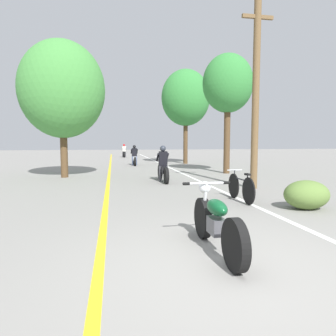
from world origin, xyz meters
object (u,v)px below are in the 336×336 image
object	(u,v)px
roadside_tree_left	(62,90)
roadside_tree_right_far	(186,98)
utility_pole	(256,93)
motorcycle_rider_far	(124,152)
motorcycle_rider_lead	(163,168)
motorcycle_rider_mid	(134,158)
roadside_tree_right_near	(228,84)
motorcycle_foreground	(216,222)
bicycle_parked	(241,187)

from	to	relation	value
roadside_tree_left	roadside_tree_right_far	bearing A→B (deg)	44.75
roadside_tree_right_far	utility_pole	bearing A→B (deg)	-92.41
roadside_tree_right_far	motorcycle_rider_far	world-z (taller)	roadside_tree_right_far
roadside_tree_left	motorcycle_rider_lead	bearing A→B (deg)	-27.87
roadside_tree_right_far	motorcycle_rider_lead	bearing A→B (deg)	-108.93
roadside_tree_right_far	roadside_tree_left	world-z (taller)	roadside_tree_right_far
motorcycle_rider_mid	utility_pole	bearing A→B (deg)	-73.36
utility_pole	roadside_tree_right_far	size ratio (longest dim) A/B	0.92
roadside_tree_right_near	motorcycle_rider_far	xyz separation A→B (m)	(-4.59, 17.69, -3.98)
roadside_tree_right_near	motorcycle_rider_lead	world-z (taller)	roadside_tree_right_near
motorcycle_foreground	roadside_tree_right_far	bearing A→B (deg)	77.64
motorcycle_rider_far	bicycle_parked	size ratio (longest dim) A/B	1.25
roadside_tree_right_near	roadside_tree_right_far	bearing A→B (deg)	93.60
utility_pole	motorcycle_rider_far	xyz separation A→B (m)	(-3.64, 22.66, -2.74)
roadside_tree_right_far	bicycle_parked	bearing A→B (deg)	-97.70
utility_pole	roadside_tree_right_far	distance (m)	12.17
roadside_tree_right_far	motorcycle_rider_far	size ratio (longest dim) A/B	3.30
roadside_tree_right_far	bicycle_parked	xyz separation A→B (m)	(-1.91, -14.13, -4.46)
motorcycle_foreground	motorcycle_rider_lead	size ratio (longest dim) A/B	0.94
roadside_tree_right_far	motorcycle_foreground	distance (m)	18.54
motorcycle_rider_far	roadside_tree_right_far	bearing A→B (deg)	-68.63
motorcycle_rider_lead	motorcycle_rider_far	distance (m)	20.29
roadside_tree_right_far	motorcycle_rider_mid	size ratio (longest dim) A/B	3.48
utility_pole	roadside_tree_right_far	world-z (taller)	roadside_tree_right_far
motorcycle_foreground	motorcycle_rider_lead	world-z (taller)	motorcycle_rider_lead
roadside_tree_right_near	roadside_tree_right_far	xyz separation A→B (m)	(-0.45, 7.09, 0.32)
utility_pole	roadside_tree_right_near	distance (m)	5.21
motorcycle_rider_far	roadside_tree_right_near	bearing A→B (deg)	-75.45
utility_pole	motorcycle_rider_far	distance (m)	23.11
motorcycle_rider_mid	roadside_tree_left	bearing A→B (deg)	-119.00
motorcycle_rider_mid	bicycle_parked	bearing A→B (deg)	-81.64
roadside_tree_left	bicycle_parked	xyz separation A→B (m)	(5.61, -6.67, -3.57)
motorcycle_rider_mid	motorcycle_rider_far	bearing A→B (deg)	91.44
motorcycle_foreground	bicycle_parked	world-z (taller)	motorcycle_foreground
roadside_tree_left	bicycle_parked	distance (m)	9.42
utility_pole	roadside_tree_right_far	xyz separation A→B (m)	(0.51, 12.06, 1.56)
motorcycle_rider_lead	motorcycle_rider_mid	world-z (taller)	motorcycle_rider_lead
motorcycle_rider_lead	motorcycle_foreground	bearing A→B (deg)	-93.87
roadside_tree_right_near	roadside_tree_left	size ratio (longest dim) A/B	0.99
bicycle_parked	motorcycle_rider_mid	bearing A→B (deg)	98.36
roadside_tree_right_far	roadside_tree_left	size ratio (longest dim) A/B	1.13
roadside_tree_left	motorcycle_rider_mid	bearing A→B (deg)	61.00
motorcycle_rider_mid	motorcycle_rider_far	size ratio (longest dim) A/B	0.95
roadside_tree_right_near	bicycle_parked	xyz separation A→B (m)	(-2.36, -7.03, -4.14)
bicycle_parked	motorcycle_rider_far	bearing A→B (deg)	95.17
motorcycle_rider_mid	bicycle_parked	size ratio (longest dim) A/B	1.18
roadside_tree_right_near	motorcycle_rider_lead	distance (m)	6.05
roadside_tree_left	bicycle_parked	bearing A→B (deg)	-49.92
utility_pole	motorcycle_rider_far	bearing A→B (deg)	99.12
roadside_tree_right_far	roadside_tree_left	bearing A→B (deg)	-135.25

